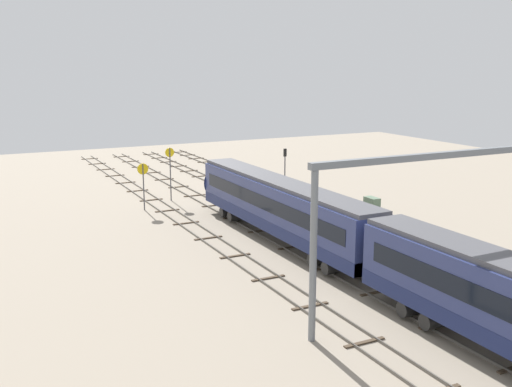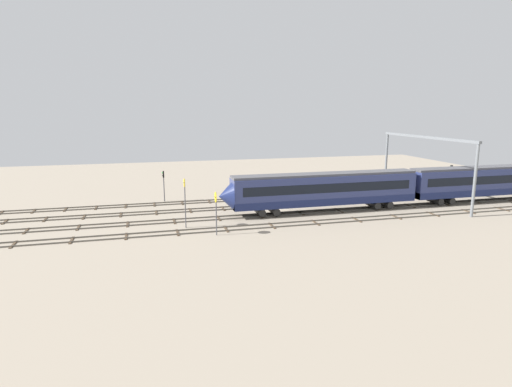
{
  "view_description": "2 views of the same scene",
  "coord_description": "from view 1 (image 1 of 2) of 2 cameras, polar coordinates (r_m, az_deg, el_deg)",
  "views": [
    {
      "loc": [
        -45.89,
        24.54,
        13.69
      ],
      "look_at": [
        2.24,
        0.43,
        2.14
      ],
      "focal_mm": 42.01,
      "sensor_mm": 36.0,
      "label": 1
    },
    {
      "loc": [
        16.06,
        51.1,
        12.93
      ],
      "look_at": [
        2.41,
        -0.54,
        2.2
      ],
      "focal_mm": 29.92,
      "sensor_mm": 36.0,
      "label": 2
    }
  ],
  "objects": [
    {
      "name": "track_near_foreground",
      "position": [
        57.43,
        7.82,
        -1.73
      ],
      "size": [
        93.72,
        2.4,
        0.16
      ],
      "color": "#59544C",
      "rests_on": "ground"
    },
    {
      "name": "speed_sign_mid_trackside",
      "position": [
        58.19,
        -10.69,
        1.41
      ],
      "size": [
        0.14,
        1.07,
        4.56
      ],
      "color": "#4C4C51",
      "rests_on": "ground"
    },
    {
      "name": "speed_sign_near_foreground",
      "position": [
        61.79,
        -8.18,
        2.56
      ],
      "size": [
        0.14,
        0.95,
        5.49
      ],
      "color": "#4C4C51",
      "rests_on": "ground"
    },
    {
      "name": "track_second_far",
      "position": [
        50.92,
        -5.68,
        -3.46
      ],
      "size": [
        93.72,
        2.4,
        0.16
      ],
      "color": "#59544C",
      "rests_on": "ground"
    },
    {
      "name": "signal_light_trackside_departure",
      "position": [
        69.1,
        2.77,
        3.07
      ],
      "size": [
        0.31,
        0.32,
        4.33
      ],
      "color": "#4C4C51",
      "rests_on": "ground"
    },
    {
      "name": "overhead_gantry",
      "position": [
        35.17,
        19.07,
        0.34
      ],
      "size": [
        0.4,
        19.98,
        9.15
      ],
      "color": "slate",
      "rests_on": "ground"
    },
    {
      "name": "track_with_train",
      "position": [
        52.75,
        -0.82,
        -2.86
      ],
      "size": [
        93.72,
        2.4,
        0.16
      ],
      "color": "#59544C",
      "rests_on": "ground"
    },
    {
      "name": "train",
      "position": [
        37.54,
        11.04,
        -5.21
      ],
      "size": [
        50.4,
        3.24,
        4.8
      ],
      "color": "navy",
      "rests_on": "ground"
    },
    {
      "name": "track_second_near",
      "position": [
        54.93,
        3.69,
        -2.27
      ],
      "size": [
        93.72,
        2.4,
        0.16
      ],
      "color": "#59544C",
      "rests_on": "ground"
    },
    {
      "name": "relay_cabinet",
      "position": [
        58.02,
        10.97,
        -1.05
      ],
      "size": [
        1.6,
        0.88,
        1.41
      ],
      "color": "#597259",
      "rests_on": "ground"
    },
    {
      "name": "ground_plane",
      "position": [
        53.81,
        1.48,
        -2.63
      ],
      "size": [
        109.72,
        109.72,
        0.0
      ],
      "primitive_type": "plane",
      "color": "gray"
    }
  ]
}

